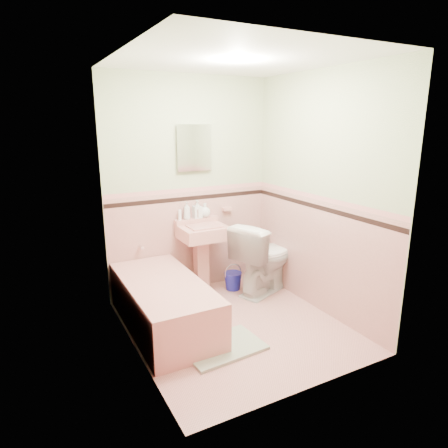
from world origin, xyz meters
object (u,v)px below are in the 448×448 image
soap_bottle_mid (197,209)px  soap_bottle_right (205,210)px  sink (203,260)px  soap_bottle_left (187,211)px  bucket (233,281)px  bathtub (164,305)px  toilet (264,257)px  medicine_cabinet (194,148)px  shoe (204,346)px

soap_bottle_mid → soap_bottle_right: (0.10, 0.00, -0.02)m
sink → soap_bottle_left: soap_bottle_left is taller
soap_bottle_mid → bucket: 0.98m
bathtub → soap_bottle_mid: (0.69, 0.71, 0.77)m
bathtub → soap_bottle_mid: bearing=45.7°
soap_bottle_left → toilet: 1.07m
soap_bottle_mid → medicine_cabinet: bearing=113.5°
bathtub → toilet: bearing=10.8°
soap_bottle_right → toilet: 0.90m
medicine_cabinet → toilet: bearing=-35.8°
bathtub → soap_bottle_mid: 1.25m
sink → shoe: (-0.53, -1.13, -0.35)m
soap_bottle_left → toilet: soap_bottle_left is taller
bathtub → soap_bottle_left: size_ratio=7.35×
sink → soap_bottle_mid: size_ratio=3.92×
bathtub → sink: size_ratio=1.81×
soap_bottle_mid → soap_bottle_right: 0.10m
soap_bottle_left → soap_bottle_right: soap_bottle_left is taller
soap_bottle_right → medicine_cabinet: bearing=165.0°
toilet → shoe: toilet is taller
soap_bottle_left → bucket: 1.03m
soap_bottle_right → sink: bearing=-121.8°
sink → soap_bottle_left: (-0.12, 0.18, 0.57)m
bathtub → sink: 0.88m
medicine_cabinet → soap_bottle_right: bearing=-15.0°
medicine_cabinet → toilet: 1.52m
sink → soap_bottle_right: size_ratio=4.97×
medicine_cabinet → soap_bottle_left: 0.72m
medicine_cabinet → soap_bottle_mid: 0.71m
soap_bottle_mid → toilet: soap_bottle_mid is taller
soap_bottle_mid → shoe: soap_bottle_mid is taller
toilet → bucket: bearing=32.0°
soap_bottle_mid → bucket: (0.36, -0.23, -0.89)m
sink → medicine_cabinet: size_ratio=1.65×
soap_bottle_right → bucket: bearing=-42.4°
bathtub → soap_bottle_left: bearing=51.7°
sink → bucket: sink is taller
sink → medicine_cabinet: 1.30m
soap_bottle_left → bucket: (0.49, -0.23, -0.88)m
shoe → bathtub: bearing=89.8°
toilet → bucket: size_ratio=4.04×
soap_bottle_mid → soap_bottle_left: bearing=180.0°
soap_bottle_left → sink: bearing=-56.6°
bathtub → soap_bottle_right: size_ratio=8.99×
bucket → soap_bottle_mid: bearing=146.6°
shoe → soap_bottle_left: bearing=58.2°
medicine_cabinet → sink: bearing=-90.0°
medicine_cabinet → soap_bottle_left: size_ratio=2.46×
soap_bottle_left → soap_bottle_mid: 0.13m
bathtub → medicine_cabinet: bearing=47.4°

